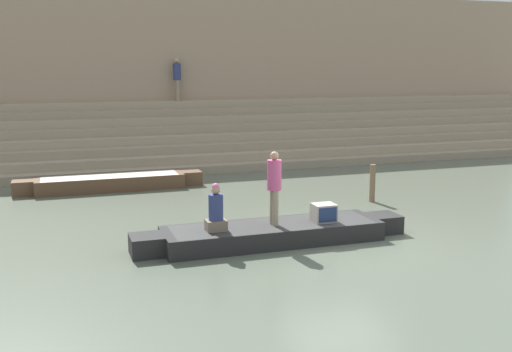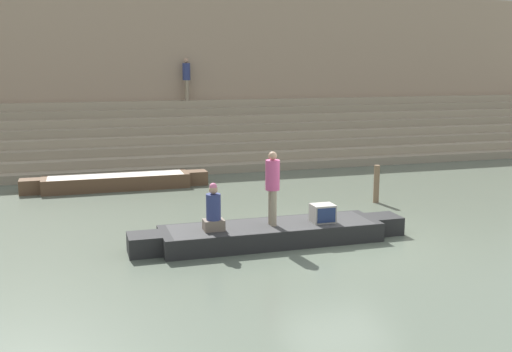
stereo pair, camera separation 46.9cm
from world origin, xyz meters
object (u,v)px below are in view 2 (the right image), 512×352
(moored_boat_shore, at_px, (117,181))
(mooring_post, at_px, (376,184))
(person_on_steps, at_px, (186,76))
(person_rowing, at_px, (214,211))
(tv_set, at_px, (323,213))
(person_standing, at_px, (273,183))
(rowboat_main, at_px, (271,233))

(moored_boat_shore, xyz_separation_m, mooring_post, (7.16, -4.19, 0.31))
(person_on_steps, bearing_deg, person_rowing, 82.66)
(tv_set, xyz_separation_m, moored_boat_shore, (-4.16, 7.26, -0.39))
(person_standing, bearing_deg, rowboat_main, 111.89)
(moored_boat_shore, distance_m, person_on_steps, 7.89)
(moored_boat_shore, bearing_deg, tv_set, -55.29)
(rowboat_main, height_order, person_rowing, person_rowing)
(person_standing, height_order, mooring_post, person_standing)
(mooring_post, bearing_deg, moored_boat_shore, 149.69)
(tv_set, height_order, mooring_post, mooring_post)
(tv_set, height_order, person_on_steps, person_on_steps)
(person_standing, height_order, tv_set, person_standing)
(person_rowing, distance_m, mooring_post, 6.33)
(mooring_post, height_order, person_on_steps, person_on_steps)
(tv_set, relative_size, person_on_steps, 0.29)
(person_rowing, xyz_separation_m, person_on_steps, (1.87, 13.51, 2.64))
(person_standing, distance_m, moored_boat_shore, 7.85)
(person_rowing, bearing_deg, person_standing, -12.95)
(rowboat_main, bearing_deg, mooring_post, 34.23)
(tv_set, distance_m, person_on_steps, 13.87)
(rowboat_main, distance_m, person_rowing, 1.49)
(rowboat_main, relative_size, moored_boat_shore, 1.08)
(moored_boat_shore, relative_size, person_on_steps, 3.30)
(moored_boat_shore, distance_m, mooring_post, 8.30)
(moored_boat_shore, bearing_deg, person_on_steps, 65.93)
(rowboat_main, xyz_separation_m, person_standing, (0.02, -0.04, 1.17))
(person_rowing, bearing_deg, mooring_post, 13.71)
(person_on_steps, bearing_deg, person_standing, 88.39)
(person_rowing, height_order, person_on_steps, person_on_steps)
(mooring_post, bearing_deg, rowboat_main, -144.97)
(moored_boat_shore, relative_size, mooring_post, 5.36)
(rowboat_main, relative_size, person_rowing, 6.09)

